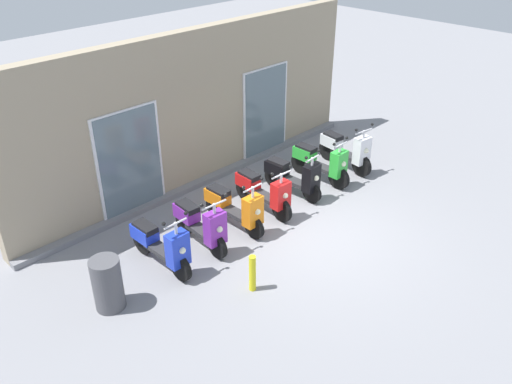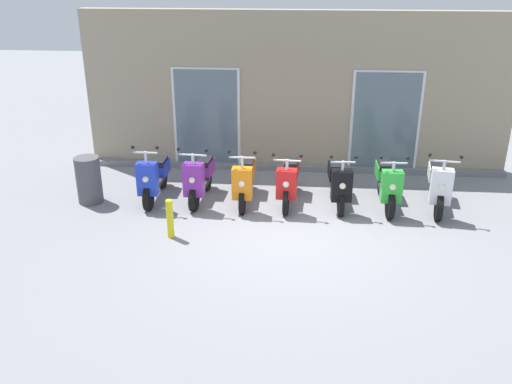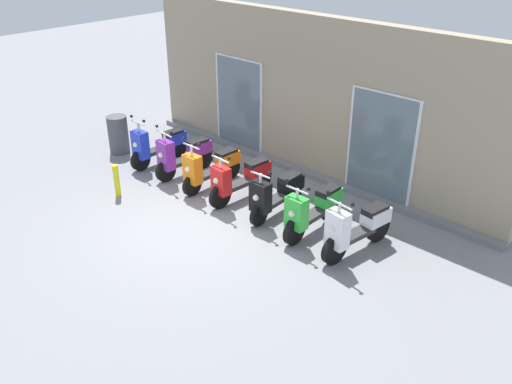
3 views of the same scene
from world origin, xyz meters
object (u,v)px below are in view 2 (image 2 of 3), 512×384
Objects in this scene: scooter_blue at (154,177)px; trash_bin at (89,180)px; scooter_purple at (200,178)px; scooter_orange at (245,179)px; scooter_white at (438,185)px; scooter_black at (338,182)px; scooter_green at (387,183)px; curb_bollard at (170,219)px; scooter_red at (289,180)px.

scooter_blue is 1.28m from trash_bin.
scooter_purple is at bearing -0.61° from scooter_blue.
trash_bin is at bearing -173.56° from scooter_purple.
scooter_orange is 3.09m from trash_bin.
scooter_blue is 0.92m from scooter_purple.
scooter_purple is 4.63m from scooter_white.
scooter_blue is 3.65m from scooter_black.
scooter_purple is 0.93× the size of scooter_green.
scooter_orange is at bearing 4.92° from trash_bin.
scooter_blue is 1.04× the size of scooter_black.
curb_bollard is (-3.90, -1.64, -0.13)m from scooter_green.
scooter_red is at bearing 179.30° from scooter_green.
scooter_orange is 0.97× the size of scooter_white.
scooter_blue is at bearing 11.50° from trash_bin.
scooter_white is (2.86, -0.04, 0.01)m from scooter_red.
scooter_white reaches higher than scooter_green.
curb_bollard is at bearing -124.85° from scooter_orange.
trash_bin is (-3.07, -0.26, -0.01)m from scooter_orange.
curb_bollard is at bearing -157.18° from scooter_green.
curb_bollard is (-0.24, -1.61, -0.14)m from scooter_purple.
scooter_white is (0.96, -0.02, 0.01)m from scooter_green.
scooter_purple is 2.73m from scooter_black.
scooter_black is (0.97, 0.01, -0.01)m from scooter_red.
scooter_red reaches higher than trash_bin.
scooter_purple is (0.92, -0.01, 0.02)m from scooter_blue.
scooter_green is 0.99× the size of scooter_white.
scooter_green is (0.93, -0.03, 0.01)m from scooter_black.
scooter_orange is at bearing -178.75° from scooter_black.
scooter_white is at bearing -0.16° from scooter_orange.
scooter_blue is 4.59m from scooter_green.
scooter_black is 1.67× the size of trash_bin.
scooter_red is 2.39× the size of curb_bollard.
scooter_red reaches higher than curb_bollard.
scooter_red is (2.68, 0.04, 0.01)m from scooter_blue.
scooter_blue is 1.06× the size of scooter_purple.
trash_bin is (-1.94, 1.37, 0.12)m from curb_bollard.
scooter_orange is 0.97× the size of scooter_red.
scooter_blue is at bearing 179.99° from scooter_white.
scooter_white reaches higher than scooter_red.
trash_bin is (-6.80, -0.25, -0.03)m from scooter_white.
scooter_black is at bearing 0.77° from scooter_blue.
scooter_black is (1.84, 0.04, 0.00)m from scooter_orange.
scooter_green is 4.24m from curb_bollard.
scooter_black is at bearing 178.19° from scooter_green.
scooter_red is at bearing 0.92° from scooter_blue.
scooter_blue reaches higher than curb_bollard.
scooter_red is 1.07× the size of scooter_black.
scooter_white is at bearing -0.89° from scooter_red.
scooter_green is (3.67, 0.03, -0.01)m from scooter_purple.
scooter_purple reaches higher than curb_bollard.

